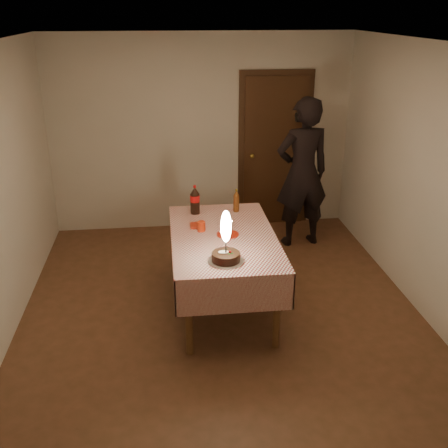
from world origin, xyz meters
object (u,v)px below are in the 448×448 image
at_px(clear_cup, 228,233).
at_px(amber_bottle_right, 236,201).
at_px(dining_table, 223,245).
at_px(birthday_cake, 226,248).
at_px(red_cup, 201,226).
at_px(red_plate, 228,234).
at_px(cola_bottle, 195,200).
at_px(photographer, 302,173).

height_order(clear_cup, amber_bottle_right, amber_bottle_right).
bearing_deg(dining_table, birthday_cake, -94.50).
relative_size(dining_table, amber_bottle_right, 6.75).
bearing_deg(red_cup, amber_bottle_right, 49.77).
distance_m(dining_table, birthday_cake, 0.61).
relative_size(red_plate, cola_bottle, 0.69).
bearing_deg(cola_bottle, birthday_cake, -80.88).
relative_size(birthday_cake, red_plate, 2.16).
bearing_deg(birthday_cake, red_plate, 81.18).
relative_size(cola_bottle, amber_bottle_right, 1.25).
bearing_deg(birthday_cake, red_cup, 103.10).
bearing_deg(birthday_cake, clear_cup, 81.11).
bearing_deg(red_cup, clear_cup, -38.00).
distance_m(birthday_cake, clear_cup, 0.52).
distance_m(red_cup, clear_cup, 0.30).
relative_size(birthday_cake, photographer, 0.25).
bearing_deg(amber_bottle_right, red_cup, -130.23).
bearing_deg(cola_bottle, photographer, 31.23).
xyz_separation_m(red_plate, clear_cup, (-0.01, -0.07, 0.04)).
distance_m(dining_table, clear_cup, 0.17).
distance_m(amber_bottle_right, photographer, 1.27).
relative_size(red_plate, photographer, 0.12).
xyz_separation_m(clear_cup, cola_bottle, (-0.27, 0.68, 0.11)).
bearing_deg(dining_table, clear_cup, -57.37).
height_order(birthday_cake, red_plate, birthday_cake).
bearing_deg(clear_cup, dining_table, 122.63).
bearing_deg(photographer, birthday_cake, -120.81).
bearing_deg(clear_cup, red_cup, 142.00).
height_order(dining_table, birthday_cake, birthday_cake).
bearing_deg(amber_bottle_right, clear_cup, -104.75).
distance_m(birthday_cake, red_cup, 0.72).
relative_size(dining_table, birthday_cake, 3.61).
relative_size(amber_bottle_right, photographer, 0.13).
relative_size(birthday_cake, amber_bottle_right, 1.87).
bearing_deg(red_plate, clear_cup, -98.32).
bearing_deg(red_cup, birthday_cake, -76.90).
bearing_deg(red_plate, amber_bottle_right, 74.57).
distance_m(red_plate, photographer, 1.85).
bearing_deg(cola_bottle, dining_table, -69.42).
xyz_separation_m(birthday_cake, clear_cup, (0.08, 0.50, -0.08)).
distance_m(dining_table, red_cup, 0.29).
bearing_deg(clear_cup, red_plate, 81.68).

